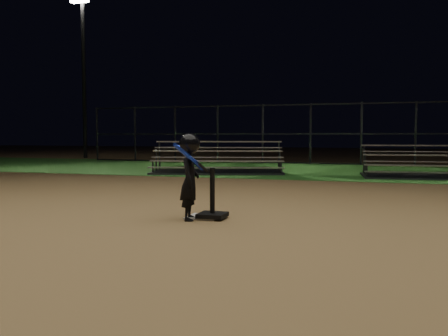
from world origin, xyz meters
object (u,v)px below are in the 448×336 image
Objects in this scene: batting_tee at (212,208)px; home_plate at (203,217)px; bleacher_right at (432,171)px; bleacher_left at (218,166)px; child_batter at (190,174)px; light_pole_left at (83,63)px.

home_plate is at bearing 161.56° from batting_tee.
bleacher_right reaches higher than home_plate.
batting_tee is 8.11m from bleacher_left.
batting_tee reaches higher than home_plate.
bleacher_right is at bearing -13.21° from bleacher_left.
child_batter reaches higher than batting_tee.
bleacher_left reaches higher than batting_tee.
child_batter is 0.31× the size of bleacher_right.
bleacher_right is 18.13m from light_pole_left.
batting_tee is at bearing -68.42° from child_batter.
light_pole_left reaches higher than batting_tee.
bleacher_left is 1.15× the size of bleacher_right.
batting_tee is (0.15, -0.05, 0.14)m from home_plate.
child_batter is 19.75m from light_pole_left.
bleacher_right is at bearing 63.05° from home_plate.
bleacher_left is 6.25m from bleacher_right.
bleacher_left is at bearing -36.74° from light_pole_left.
light_pole_left reaches higher than bleacher_right.
light_pole_left is at bearing 25.52° from child_batter.
light_pole_left reaches higher than home_plate.
bleacher_left is (-2.28, 7.69, 0.19)m from home_plate.
home_plate is at bearing -87.83° from bleacher_left.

